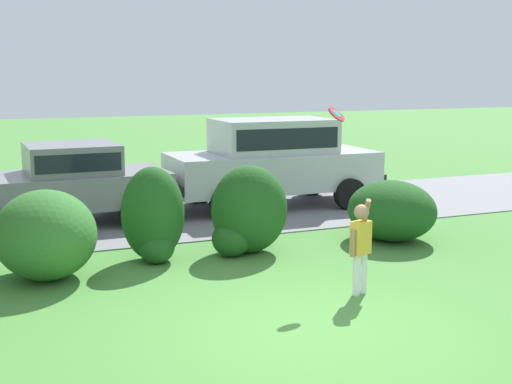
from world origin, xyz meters
name	(u,v)px	position (x,y,z in m)	size (l,w,h in m)	color
ground_plane	(303,331)	(0.00, 0.00, 0.00)	(80.00, 80.00, 0.00)	#478438
driveway_strip	(154,218)	(0.00, 6.67, 0.01)	(28.00, 4.40, 0.02)	slate
shrub_centre_left	(46,235)	(-2.44, 3.28, 0.64)	(1.43, 1.71, 1.27)	#33702B
shrub_centre	(153,217)	(-0.79, 3.62, 0.69)	(0.98, 0.96, 1.48)	#1E511C
shrub_centre_right	(247,212)	(0.74, 3.49, 0.67)	(1.31, 1.12, 1.43)	#1E511C
shrub_far_end	(390,211)	(3.38, 3.36, 0.50)	(1.49, 1.66, 1.05)	#1E511C
parked_sedan	(61,181)	(-1.76, 6.83, 0.85)	(4.43, 2.16, 1.56)	gray
parked_suv	(273,158)	(2.72, 6.91, 1.08)	(4.73, 2.15, 1.92)	silver
child_thrower	(361,241)	(1.29, 0.92, 0.72)	(0.40, 0.36, 1.29)	white
frisbee	(336,114)	(1.46, 1.92, 2.32)	(0.33, 0.25, 0.28)	red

